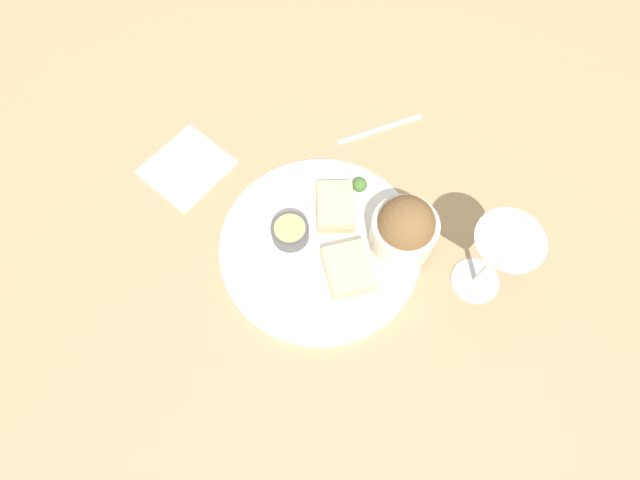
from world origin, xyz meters
The scene contains 10 objects.
ground_plane centered at (0.00, 0.00, 0.00)m, with size 4.00×4.00×0.00m, color tan.
dinner_plate centered at (0.00, 0.00, 0.01)m, with size 0.32×0.32×0.01m.
salad_bowl centered at (-0.07, -0.10, 0.06)m, with size 0.10×0.10×0.11m.
sauce_ramekin centered at (0.04, 0.03, 0.03)m, with size 0.06×0.06×0.03m.
cheese_toast_near centered at (-0.06, -0.01, 0.03)m, with size 0.10×0.10×0.03m.
cheese_toast_far centered at (0.03, -0.06, 0.03)m, with size 0.10×0.10×0.03m.
wine_glass centered at (-0.19, -0.16, 0.11)m, with size 0.09×0.09×0.16m.
garnish centered at (0.04, -0.11, 0.03)m, with size 0.02×0.02×0.02m.
napkin centered at (0.26, 0.09, 0.00)m, with size 0.15×0.15×0.01m.
fork centered at (0.12, -0.23, 0.00)m, with size 0.06×0.16×0.01m.
Camera 1 is at (-0.24, 0.19, 0.74)m, focal length 28.00 mm.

